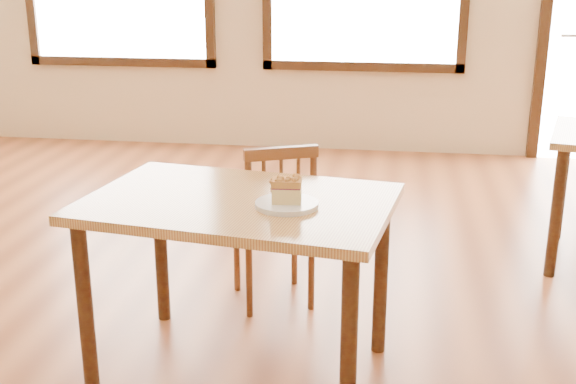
# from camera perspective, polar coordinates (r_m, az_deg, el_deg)

# --- Properties ---
(cafe_table_main) EXTENTS (1.27, 0.94, 0.75)m
(cafe_table_main) POSITION_cam_1_polar(r_m,az_deg,el_deg) (2.83, -3.87, -2.48)
(cafe_table_main) COLOR tan
(cafe_table_main) RESTS_ON ground
(cafe_chair_main) EXTENTS (0.50, 0.50, 0.84)m
(cafe_chair_main) POSITION_cam_1_polar(r_m,az_deg,el_deg) (3.49, -1.08, -2.41)
(cafe_chair_main) COLOR #592C18
(cafe_chair_main) RESTS_ON ground
(plate) EXTENTS (0.24, 0.24, 0.02)m
(plate) POSITION_cam_1_polar(r_m,az_deg,el_deg) (2.69, -0.10, -0.99)
(plate) COLOR white
(plate) RESTS_ON cafe_table_main
(cake_slice) EXTENTS (0.13, 0.09, 0.11)m
(cake_slice) POSITION_cam_1_polar(r_m,az_deg,el_deg) (2.68, -0.13, 0.27)
(cake_slice) COLOR #D9B57A
(cake_slice) RESTS_ON plate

